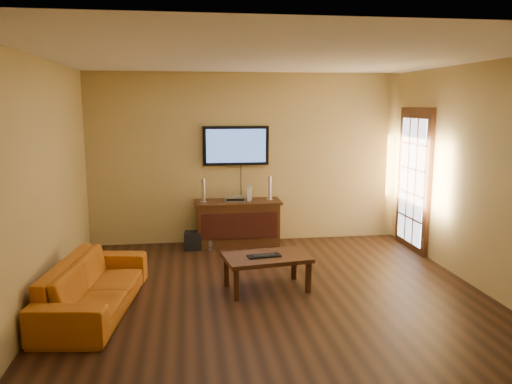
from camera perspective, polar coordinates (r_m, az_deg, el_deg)
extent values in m
plane|color=black|center=(5.91, 1.99, -11.90)|extent=(5.00, 5.00, 0.00)
plane|color=tan|center=(8.00, -1.03, 3.86)|extent=(5.00, 0.00, 5.00)
plane|color=tan|center=(5.68, -23.62, 0.53)|extent=(0.00, 5.00, 5.00)
plane|color=tan|center=(6.46, 24.47, 1.52)|extent=(0.00, 5.00, 5.00)
plane|color=white|center=(5.51, 2.16, 15.18)|extent=(5.00, 5.00, 0.00)
cube|color=#351B0C|center=(7.96, 17.58, 1.19)|extent=(0.06, 1.02, 2.22)
cube|color=white|center=(7.94, 17.34, 1.18)|extent=(0.01, 0.79, 1.89)
cube|color=#351B0C|center=(7.90, -2.10, -3.69)|extent=(1.28, 0.48, 0.67)
cube|color=black|center=(7.66, -1.91, -3.87)|extent=(1.17, 0.02, 0.40)
cube|color=#351B0C|center=(7.82, -2.12, -1.16)|extent=(1.35, 0.52, 0.04)
cube|color=black|center=(7.92, -2.31, 5.31)|extent=(1.04, 0.07, 0.62)
cube|color=#4368AE|center=(7.88, -2.29, 5.29)|extent=(0.94, 0.01, 0.52)
cube|color=#351B0C|center=(6.01, 1.23, -7.51)|extent=(1.08, 0.74, 0.05)
cube|color=#351B0C|center=(5.75, -2.29, -10.56)|extent=(0.06, 0.06, 0.37)
cube|color=#351B0C|center=(6.01, 5.99, -9.68)|extent=(0.06, 0.06, 0.37)
cube|color=#351B0C|center=(6.19, -3.40, -9.06)|extent=(0.06, 0.06, 0.37)
cube|color=#351B0C|center=(6.43, 4.34, -8.32)|extent=(0.06, 0.06, 0.37)
imported|color=#A95812|center=(5.70, -18.05, -9.28)|extent=(0.80, 1.95, 0.74)
cylinder|color=silver|center=(7.75, -6.02, -1.11)|extent=(0.10, 0.10, 0.01)
cylinder|color=silver|center=(7.71, -6.04, 0.21)|extent=(0.06, 0.06, 0.35)
cylinder|color=silver|center=(7.92, 1.55, -0.81)|extent=(0.10, 0.10, 0.02)
cylinder|color=silver|center=(7.89, 1.56, 0.53)|extent=(0.06, 0.06, 0.36)
cube|color=silver|center=(7.81, -2.35, -0.75)|extent=(0.35, 0.27, 0.08)
cube|color=white|center=(7.83, -0.73, -0.15)|extent=(0.09, 0.17, 0.23)
cube|color=black|center=(7.78, -7.18, -5.53)|extent=(0.28, 0.28, 0.27)
cylinder|color=white|center=(7.59, -5.22, -6.26)|extent=(0.07, 0.07, 0.17)
sphere|color=white|center=(7.56, -5.23, -5.59)|extent=(0.03, 0.03, 0.03)
cube|color=black|center=(5.96, 0.93, -7.31)|extent=(0.41, 0.20, 0.02)
cube|color=black|center=(5.96, 0.93, -7.20)|extent=(0.27, 0.14, 0.01)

